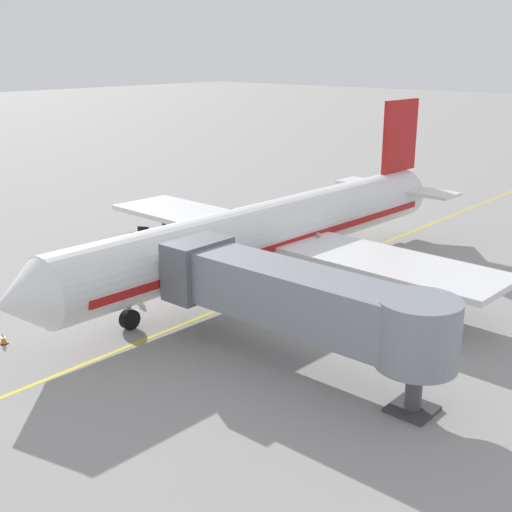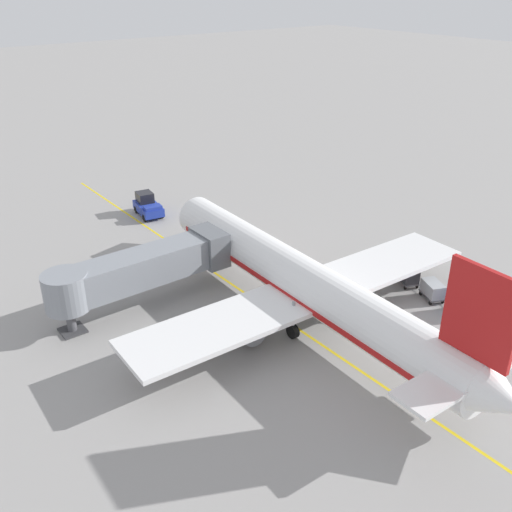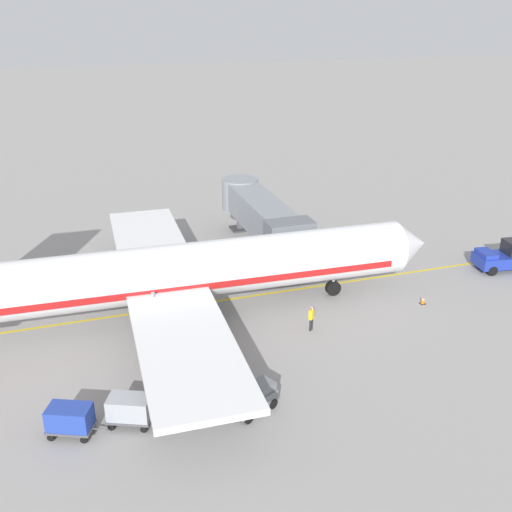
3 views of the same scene
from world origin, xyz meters
name	(u,v)px [view 3 (image 3 of 3)]	position (x,y,z in m)	size (l,w,h in m)	color
ground_plane	(195,304)	(0.00, 0.00, 0.00)	(400.00, 400.00, 0.00)	gray
gate_lead_in_line	(195,304)	(0.00, 0.00, 0.00)	(0.24, 80.00, 0.01)	gold
parked_airliner	(175,273)	(1.28, -1.52, 3.19)	(30.16, 37.29, 10.63)	white
jet_bridge	(261,214)	(-7.82, 7.62, 3.46)	(15.25, 3.50, 4.98)	gray
pushback_tractor	(505,256)	(1.78, 24.97, 1.10)	(2.82, 4.67, 2.40)	#1E339E
baggage_tug_lead	(255,398)	(12.67, 0.30, 0.71)	(2.18, 2.77, 1.62)	slate
baggage_cart_front	(188,401)	(12.14, -3.06, 0.95)	(2.08, 2.93, 1.58)	#4C4C51
baggage_cart_second_in_train	(130,408)	(11.77, -5.96, 0.95)	(2.08, 2.93, 1.58)	#4C4C51
baggage_cart_third_in_train	(70,418)	(11.65, -8.81, 0.95)	(2.08, 2.93, 1.58)	#4C4C51
ground_crew_wing_walker	(311,317)	(5.94, 6.38, 0.95)	(0.54, 0.60, 1.69)	#232328
safety_cone_nose_left	(423,300)	(5.00, 15.38, 0.29)	(0.36, 0.36, 0.59)	black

